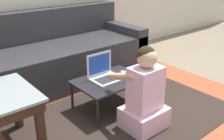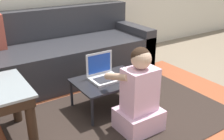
{
  "view_description": "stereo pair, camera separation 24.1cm",
  "coord_description": "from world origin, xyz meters",
  "px_view_note": "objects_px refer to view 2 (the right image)",
  "views": [
    {
      "loc": [
        -1.49,
        -1.51,
        1.27
      ],
      "look_at": [
        -0.07,
        0.2,
        0.34
      ],
      "focal_mm": 42.0,
      "sensor_mm": 36.0,
      "label": 1
    },
    {
      "loc": [
        -1.3,
        -1.65,
        1.27
      ],
      "look_at": [
        -0.07,
        0.2,
        0.34
      ],
      "focal_mm": 42.0,
      "sensor_mm": 36.0,
      "label": 2
    }
  ],
  "objects_px": {
    "laptop_desk": "(109,82)",
    "person_seated": "(139,97)",
    "couch": "(57,55)",
    "computer_mouse": "(125,74)",
    "laptop": "(104,75)"
  },
  "relations": [
    {
      "from": "laptop_desk",
      "to": "laptop",
      "type": "relative_size",
      "value": 2.29
    },
    {
      "from": "couch",
      "to": "computer_mouse",
      "type": "relative_size",
      "value": 18.9
    },
    {
      "from": "computer_mouse",
      "to": "person_seated",
      "type": "xyz_separation_m",
      "value": [
        -0.17,
        -0.41,
        -0.01
      ]
    },
    {
      "from": "laptop_desk",
      "to": "laptop",
      "type": "height_order",
      "value": "laptop"
    },
    {
      "from": "couch",
      "to": "person_seated",
      "type": "bearing_deg",
      "value": -84.45
    },
    {
      "from": "laptop_desk",
      "to": "person_seated",
      "type": "bearing_deg",
      "value": -88.95
    },
    {
      "from": "computer_mouse",
      "to": "person_seated",
      "type": "bearing_deg",
      "value": -112.42
    },
    {
      "from": "laptop",
      "to": "computer_mouse",
      "type": "distance_m",
      "value": 0.21
    },
    {
      "from": "laptop_desk",
      "to": "person_seated",
      "type": "xyz_separation_m",
      "value": [
        0.01,
        -0.42,
        0.04
      ]
    },
    {
      "from": "laptop_desk",
      "to": "couch",
      "type": "bearing_deg",
      "value": 97.65
    },
    {
      "from": "laptop",
      "to": "person_seated",
      "type": "height_order",
      "value": "person_seated"
    },
    {
      "from": "couch",
      "to": "computer_mouse",
      "type": "bearing_deg",
      "value": -71.87
    },
    {
      "from": "person_seated",
      "to": "computer_mouse",
      "type": "bearing_deg",
      "value": 67.58
    },
    {
      "from": "couch",
      "to": "computer_mouse",
      "type": "xyz_separation_m",
      "value": [
        0.3,
        -0.91,
        0.03
      ]
    },
    {
      "from": "laptop",
      "to": "computer_mouse",
      "type": "xyz_separation_m",
      "value": [
        0.21,
        -0.04,
        -0.02
      ]
    }
  ]
}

